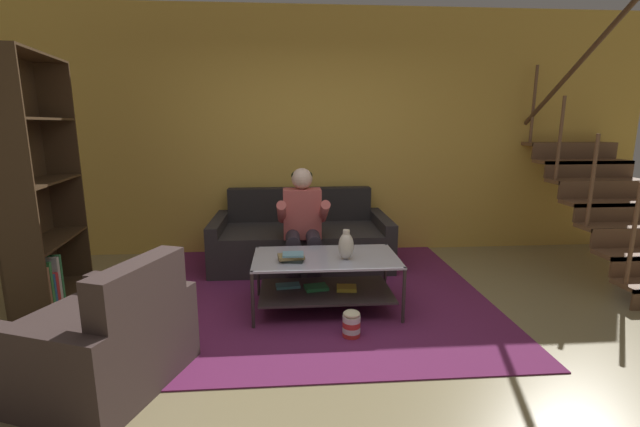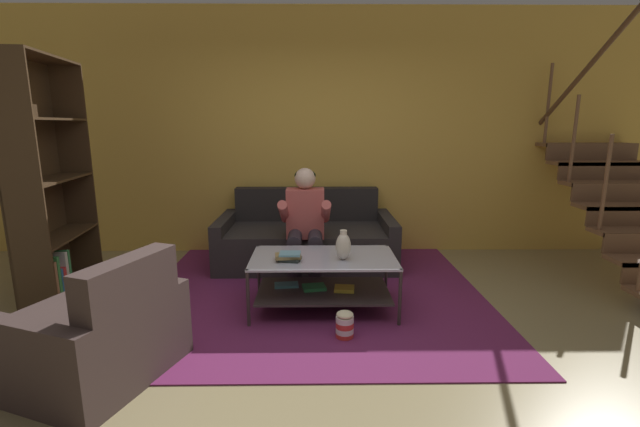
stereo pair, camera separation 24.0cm
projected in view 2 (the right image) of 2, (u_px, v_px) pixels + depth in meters
ground at (314, 347)px, 3.07m from camera, size 16.80×16.80×0.00m
back_partition at (314, 134)px, 5.18m from camera, size 8.40×0.12×2.90m
staircase_run at (605, 170)px, 4.66m from camera, size 1.07×2.88×2.85m
couch at (306, 240)px, 4.88m from camera, size 1.96×0.98×0.82m
person_seated_center at (305, 221)px, 4.25m from camera, size 0.50×0.58×1.14m
coffee_table at (322, 274)px, 3.64m from camera, size 1.21×0.68×0.47m
area_rug at (313, 286)px, 4.20m from camera, size 3.14×3.22×0.01m
vase at (343, 246)px, 3.50m from camera, size 0.13×0.13×0.25m
book_stack at (289, 257)px, 3.49m from camera, size 0.22×0.17×0.07m
bookshelf at (44, 201)px, 3.85m from camera, size 0.45×1.08×2.15m
armchair at (95, 336)px, 2.67m from camera, size 1.09×1.13×0.81m
popcorn_tub at (344, 325)px, 3.18m from camera, size 0.13×0.13×0.21m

